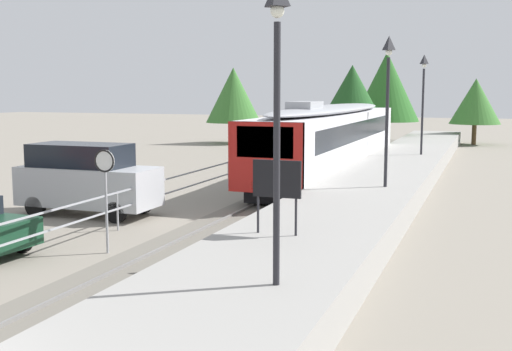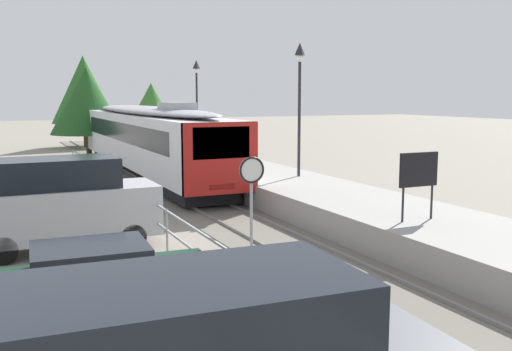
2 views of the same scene
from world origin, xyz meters
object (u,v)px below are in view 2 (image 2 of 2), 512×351
at_px(platform_lamp_far_end, 197,88).
at_px(commuter_train, 148,135).
at_px(parked_van_silver, 62,203).
at_px(parked_hatchback_dark_green, 102,284).
at_px(platform_notice_board, 419,172).
at_px(platform_lamp_mid_platform, 300,84).
at_px(speed_limit_sign, 252,186).

bearing_deg(platform_lamp_far_end, commuter_train, -135.62).
bearing_deg(parked_van_silver, platform_lamp_far_end, 59.99).
relative_size(parked_hatchback_dark_green, parked_van_silver, 0.83).
bearing_deg(commuter_train, platform_notice_board, -80.89).
distance_m(platform_lamp_mid_platform, parked_van_silver, 11.12).
height_order(platform_lamp_far_end, parked_van_silver, platform_lamp_far_end).
distance_m(platform_lamp_mid_platform, platform_notice_board, 9.08).
bearing_deg(parked_hatchback_dark_green, commuter_train, 73.14).
relative_size(commuter_train, parked_van_silver, 4.21).
bearing_deg(platform_lamp_far_end, parked_van_silver, -120.01).
distance_m(platform_lamp_far_end, speed_limit_sign, 22.16).
distance_m(platform_notice_board, speed_limit_sign, 4.80).
bearing_deg(parked_hatchback_dark_green, speed_limit_sign, 21.53).
distance_m(commuter_train, parked_hatchback_dark_green, 19.54).
distance_m(platform_notice_board, parked_hatchback_dark_green, 8.65).
bearing_deg(speed_limit_sign, parked_van_silver, 129.80).
xyz_separation_m(commuter_train, platform_lamp_far_end, (4.03, 3.94, 2.47)).
distance_m(commuter_train, speed_limit_sign, 17.35).
relative_size(commuter_train, platform_lamp_mid_platform, 3.87).
bearing_deg(platform_notice_board, platform_lamp_mid_platform, 81.68).
relative_size(platform_lamp_mid_platform, speed_limit_sign, 1.91).
bearing_deg(platform_notice_board, commuter_train, 99.11).
height_order(platform_lamp_mid_platform, platform_notice_board, platform_lamp_mid_platform).
height_order(platform_lamp_mid_platform, parked_hatchback_dark_green, platform_lamp_mid_platform).
height_order(speed_limit_sign, parked_van_silver, speed_limit_sign).
bearing_deg(speed_limit_sign, platform_notice_board, 0.06).
xyz_separation_m(commuter_train, parked_van_silver, (-5.68, -12.86, -0.86)).
xyz_separation_m(platform_lamp_mid_platform, parked_van_silver, (-9.70, -4.29, -3.33)).
distance_m(speed_limit_sign, parked_van_silver, 5.75).
relative_size(platform_notice_board, parked_van_silver, 0.37).
bearing_deg(parked_hatchback_dark_green, platform_notice_board, 9.67).
relative_size(platform_lamp_mid_platform, platform_lamp_far_end, 1.00).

